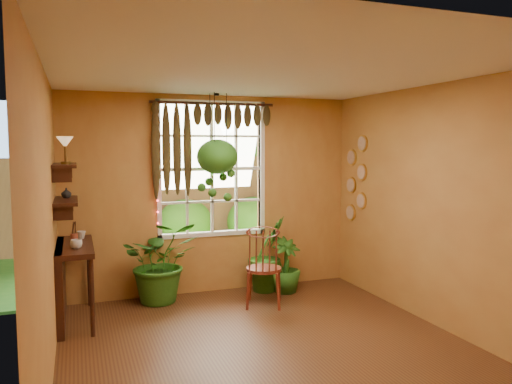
# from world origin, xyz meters

# --- Properties ---
(floor) EXTENTS (4.50, 4.50, 0.00)m
(floor) POSITION_xyz_m (0.00, 0.00, 0.00)
(floor) COLOR #583319
(floor) RESTS_ON ground
(ceiling) EXTENTS (4.50, 4.50, 0.00)m
(ceiling) POSITION_xyz_m (0.00, 0.00, 2.70)
(ceiling) COLOR white
(ceiling) RESTS_ON wall_back
(wall_back) EXTENTS (4.00, 0.00, 4.00)m
(wall_back) POSITION_xyz_m (0.00, 2.25, 1.35)
(wall_back) COLOR #BC8840
(wall_back) RESTS_ON floor
(wall_left) EXTENTS (0.00, 4.50, 4.50)m
(wall_left) POSITION_xyz_m (-2.00, 0.00, 1.35)
(wall_left) COLOR #BC8840
(wall_left) RESTS_ON floor
(wall_right) EXTENTS (0.00, 4.50, 4.50)m
(wall_right) POSITION_xyz_m (2.00, 0.00, 1.35)
(wall_right) COLOR #BC8840
(wall_right) RESTS_ON floor
(window) EXTENTS (1.52, 0.10, 1.86)m
(window) POSITION_xyz_m (0.00, 2.28, 1.70)
(window) COLOR white
(window) RESTS_ON wall_back
(valance_vine) EXTENTS (1.70, 0.12, 1.10)m
(valance_vine) POSITION_xyz_m (-0.08, 2.16, 2.28)
(valance_vine) COLOR #35170E
(valance_vine) RESTS_ON window
(string_lights) EXTENTS (0.03, 0.03, 1.54)m
(string_lights) POSITION_xyz_m (-0.76, 2.19, 1.75)
(string_lights) COLOR #FF2633
(string_lights) RESTS_ON window
(wall_plates) EXTENTS (0.04, 0.32, 1.10)m
(wall_plates) POSITION_xyz_m (1.98, 1.79, 1.55)
(wall_plates) COLOR beige
(wall_plates) RESTS_ON wall_right
(counter_ledge) EXTENTS (0.40, 1.20, 0.90)m
(counter_ledge) POSITION_xyz_m (-1.91, 1.60, 0.55)
(counter_ledge) COLOR #35170E
(counter_ledge) RESTS_ON floor
(shelf_lower) EXTENTS (0.25, 0.90, 0.04)m
(shelf_lower) POSITION_xyz_m (-1.88, 1.60, 1.40)
(shelf_lower) COLOR #35170E
(shelf_lower) RESTS_ON wall_left
(shelf_upper) EXTENTS (0.25, 0.90, 0.04)m
(shelf_upper) POSITION_xyz_m (-1.88, 1.60, 1.80)
(shelf_upper) COLOR #35170E
(shelf_upper) RESTS_ON wall_left
(backyard) EXTENTS (14.00, 10.00, 12.00)m
(backyard) POSITION_xyz_m (0.24, 6.87, 1.28)
(backyard) COLOR #1D5719
(backyard) RESTS_ON ground
(windsor_chair) EXTENTS (0.59, 0.60, 1.20)m
(windsor_chair) POSITION_xyz_m (0.42, 1.38, 0.35)
(windsor_chair) COLOR maroon
(windsor_chair) RESTS_ON floor
(potted_plant_left) EXTENTS (1.00, 0.87, 1.07)m
(potted_plant_left) POSITION_xyz_m (-0.76, 1.99, 0.53)
(potted_plant_left) COLOR #1B5316
(potted_plant_left) RESTS_ON floor
(potted_plant_mid) EXTENTS (0.71, 0.65, 1.04)m
(potted_plant_mid) POSITION_xyz_m (0.71, 2.00, 0.52)
(potted_plant_mid) COLOR #1B5316
(potted_plant_mid) RESTS_ON floor
(potted_plant_right) EXTENTS (0.54, 0.54, 0.76)m
(potted_plant_right) POSITION_xyz_m (0.92, 1.85, 0.38)
(potted_plant_right) COLOR #1B5316
(potted_plant_right) RESTS_ON floor
(hanging_basket) EXTENTS (0.54, 0.54, 1.42)m
(hanging_basket) POSITION_xyz_m (-0.01, 1.97, 1.84)
(hanging_basket) COLOR black
(hanging_basket) RESTS_ON ceiling
(cup_a) EXTENTS (0.15, 0.15, 0.10)m
(cup_a) POSITION_xyz_m (-1.78, 1.33, 0.95)
(cup_a) COLOR silver
(cup_a) RESTS_ON counter_ledge
(cup_b) EXTENTS (0.12, 0.12, 0.09)m
(cup_b) POSITION_xyz_m (-1.72, 1.93, 0.95)
(cup_b) COLOR beige
(cup_b) RESTS_ON counter_ledge
(brush_jar) EXTENTS (0.08, 0.08, 0.31)m
(brush_jar) POSITION_xyz_m (-1.80, 1.71, 1.02)
(brush_jar) COLOR brown
(brush_jar) RESTS_ON counter_ledge
(shelf_vase) EXTENTS (0.14, 0.14, 0.12)m
(shelf_vase) POSITION_xyz_m (-1.87, 1.75, 1.48)
(shelf_vase) COLOR #B2AD99
(shelf_vase) RESTS_ON shelf_lower
(tiffany_lamp) EXTENTS (0.18, 0.18, 0.30)m
(tiffany_lamp) POSITION_xyz_m (-1.86, 1.42, 2.04)
(tiffany_lamp) COLOR #573C19
(tiffany_lamp) RESTS_ON shelf_upper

